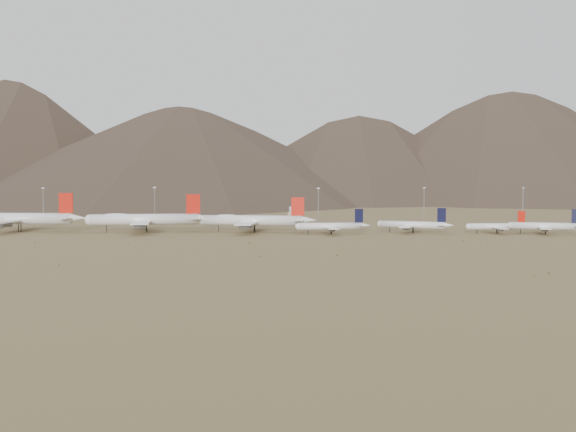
{
  "coord_description": "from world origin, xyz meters",
  "views": [
    {
      "loc": [
        43.68,
        -396.83,
        35.26
      ],
      "look_at": [
        29.13,
        30.0,
        10.38
      ],
      "focal_mm": 45.0,
      "sensor_mm": 36.0,
      "label": 1
    }
  ],
  "objects_px": {
    "widebody_west": "(18,218)",
    "widebody_centre": "(145,219)",
    "narrowbody_a": "(332,226)",
    "control_tower": "(293,216)",
    "widebody_east": "(253,220)",
    "narrowbody_b": "(414,225)"
  },
  "relations": [
    {
      "from": "widebody_east",
      "to": "widebody_centre",
      "type": "bearing_deg",
      "value": -174.71
    },
    {
      "from": "widebody_west",
      "to": "narrowbody_a",
      "type": "distance_m",
      "value": 191.98
    },
    {
      "from": "widebody_centre",
      "to": "narrowbody_a",
      "type": "xyz_separation_m",
      "value": [
        113.19,
        -11.55,
        -3.08
      ]
    },
    {
      "from": "widebody_west",
      "to": "widebody_centre",
      "type": "xyz_separation_m",
      "value": [
        78.36,
        -0.81,
        -0.31
      ]
    },
    {
      "from": "widebody_west",
      "to": "widebody_east",
      "type": "xyz_separation_m",
      "value": [
        144.15,
        -0.2,
        -0.85
      ]
    },
    {
      "from": "narrowbody_b",
      "to": "widebody_centre",
      "type": "bearing_deg",
      "value": -159.39
    },
    {
      "from": "widebody_west",
      "to": "narrowbody_b",
      "type": "bearing_deg",
      "value": 2.12
    },
    {
      "from": "widebody_west",
      "to": "control_tower",
      "type": "xyz_separation_m",
      "value": [
        166.43,
        82.97,
        -2.88
      ]
    },
    {
      "from": "widebody_centre",
      "to": "control_tower",
      "type": "xyz_separation_m",
      "value": [
        88.07,
        83.78,
        -2.58
      ]
    },
    {
      "from": "widebody_west",
      "to": "control_tower",
      "type": "bearing_deg",
      "value": 29.05
    },
    {
      "from": "widebody_west",
      "to": "narrowbody_a",
      "type": "height_order",
      "value": "widebody_west"
    },
    {
      "from": "widebody_centre",
      "to": "narrowbody_a",
      "type": "relative_size",
      "value": 1.71
    },
    {
      "from": "widebody_east",
      "to": "narrowbody_a",
      "type": "height_order",
      "value": "widebody_east"
    },
    {
      "from": "widebody_east",
      "to": "narrowbody_b",
      "type": "bearing_deg",
      "value": 3.8
    },
    {
      "from": "narrowbody_b",
      "to": "control_tower",
      "type": "xyz_separation_m",
      "value": [
        -74.18,
        84.79,
        0.35
      ]
    },
    {
      "from": "control_tower",
      "to": "widebody_east",
      "type": "bearing_deg",
      "value": -105.0
    },
    {
      "from": "narrowbody_a",
      "to": "control_tower",
      "type": "distance_m",
      "value": 98.59
    },
    {
      "from": "widebody_centre",
      "to": "widebody_east",
      "type": "bearing_deg",
      "value": -9.32
    },
    {
      "from": "widebody_west",
      "to": "widebody_centre",
      "type": "relative_size",
      "value": 1.05
    },
    {
      "from": "narrowbody_a",
      "to": "control_tower",
      "type": "xyz_separation_m",
      "value": [
        -25.12,
        95.33,
        0.5
      ]
    },
    {
      "from": "narrowbody_a",
      "to": "narrowbody_b",
      "type": "distance_m",
      "value": 50.18
    },
    {
      "from": "narrowbody_a",
      "to": "narrowbody_b",
      "type": "bearing_deg",
      "value": 3.07
    }
  ]
}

